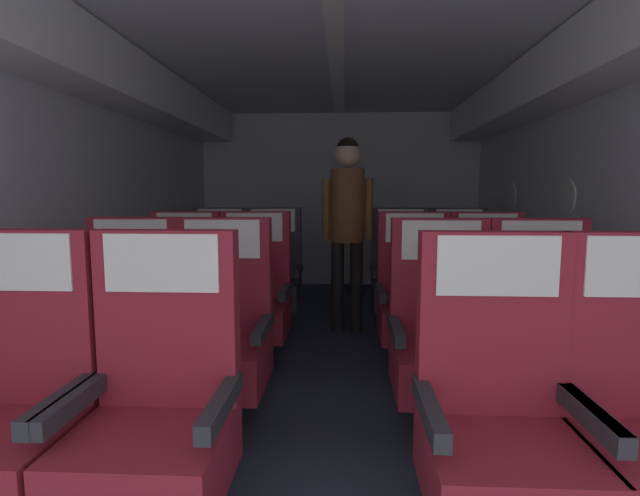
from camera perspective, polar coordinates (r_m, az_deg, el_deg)
name	(u,v)px	position (r m, az deg, el deg)	size (l,w,h in m)	color
ground	(333,370)	(3.34, 1.63, -14.45)	(3.82, 6.53, 0.02)	#2D3342
fuselage_shell	(335,127)	(3.42, 1.85, 14.31)	(3.70, 6.18, 2.27)	silver
seat_a_left_window	(8,413)	(2.00, -33.36, -16.21)	(0.52, 0.49, 1.06)	#38383D
seat_a_left_aisle	(156,417)	(1.76, -19.03, -18.57)	(0.52, 0.49, 1.06)	#38383D
seat_a_right_window	(500,426)	(1.72, 20.81, -19.31)	(0.52, 0.49, 1.06)	#38383D
seat_b_left_window	(127,335)	(2.72, -22.10, -9.69)	(0.52, 0.49, 1.06)	#38383D
seat_b_left_aisle	(220,338)	(2.54, -11.92, -10.52)	(0.52, 0.49, 1.06)	#38383D
seat_b_right_aisle	(543,343)	(2.65, 25.18, -10.25)	(0.52, 0.49, 1.06)	#38383D
seat_b_right_window	(442,342)	(2.50, 14.40, -10.85)	(0.52, 0.49, 1.06)	#38383D
seat_c_left_window	(182,299)	(3.49, -16.18, -5.95)	(0.52, 0.49, 1.06)	#38383D
seat_c_left_aisle	(253,300)	(3.37, -8.03, -6.18)	(0.52, 0.49, 1.06)	#38383D
seat_c_right_aisle	(489,303)	(3.44, 19.56, -6.25)	(0.52, 0.49, 1.06)	#38383D
seat_c_right_window	(415,302)	(3.34, 11.29, -6.35)	(0.52, 0.49, 1.06)	#38383D
seat_d_left_window	(218,277)	(4.32, -12.10, -3.45)	(0.52, 0.49, 1.06)	#38383D
seat_d_left_aisle	(272,278)	(4.21, -5.79, -3.61)	(0.52, 0.49, 1.06)	#38383D
seat_d_right_aisle	(459,280)	(4.28, 16.39, -3.66)	(0.52, 0.49, 1.06)	#38383D
seat_d_right_window	(401,279)	(4.20, 9.65, -3.68)	(0.52, 0.49, 1.06)	#38383D
flight_attendant	(347,213)	(4.03, 3.30, 4.21)	(0.43, 0.28, 1.65)	black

